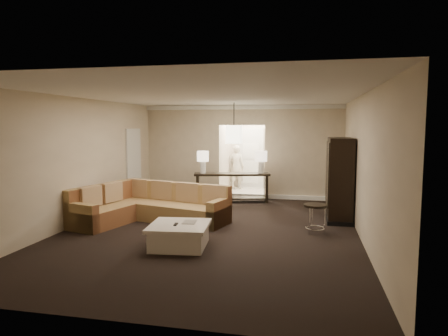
% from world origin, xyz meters
% --- Properties ---
extents(ground, '(8.00, 8.00, 0.00)m').
position_xyz_m(ground, '(0.00, 0.00, 0.00)').
color(ground, black).
rests_on(ground, ground).
extents(wall_back, '(6.00, 0.04, 2.80)m').
position_xyz_m(wall_back, '(0.00, 4.00, 1.40)').
color(wall_back, beige).
rests_on(wall_back, ground).
extents(wall_front, '(6.00, 0.04, 2.80)m').
position_xyz_m(wall_front, '(0.00, -4.00, 1.40)').
color(wall_front, beige).
rests_on(wall_front, ground).
extents(wall_left, '(0.04, 8.00, 2.80)m').
position_xyz_m(wall_left, '(-3.00, 0.00, 1.40)').
color(wall_left, beige).
rests_on(wall_left, ground).
extents(wall_right, '(0.04, 8.00, 2.80)m').
position_xyz_m(wall_right, '(3.00, 0.00, 1.40)').
color(wall_right, beige).
rests_on(wall_right, ground).
extents(ceiling, '(6.00, 8.00, 0.02)m').
position_xyz_m(ceiling, '(0.00, 0.00, 2.80)').
color(ceiling, white).
rests_on(ceiling, wall_back).
extents(crown_molding, '(6.00, 0.10, 0.12)m').
position_xyz_m(crown_molding, '(0.00, 3.95, 2.73)').
color(crown_molding, white).
rests_on(crown_molding, wall_back).
extents(baseboard, '(6.00, 0.10, 0.12)m').
position_xyz_m(baseboard, '(0.00, 3.95, 0.06)').
color(baseboard, white).
rests_on(baseboard, ground).
extents(side_door, '(0.05, 0.90, 2.10)m').
position_xyz_m(side_door, '(-2.97, 2.80, 1.05)').
color(side_door, silver).
rests_on(side_door, ground).
extents(foyer, '(1.44, 2.02, 2.80)m').
position_xyz_m(foyer, '(0.00, 5.34, 1.30)').
color(foyer, white).
rests_on(foyer, ground).
extents(sectional_sofa, '(3.36, 2.45, 0.87)m').
position_xyz_m(sectional_sofa, '(-1.60, 0.50, 0.34)').
color(sectional_sofa, brown).
rests_on(sectional_sofa, ground).
extents(coffee_table, '(1.15, 1.15, 0.44)m').
position_xyz_m(coffee_table, '(-0.28, -1.20, 0.22)').
color(coffee_table, white).
rests_on(coffee_table, ground).
extents(console_table, '(2.21, 0.96, 0.83)m').
position_xyz_m(console_table, '(-0.15, 3.20, 0.50)').
color(console_table, black).
rests_on(console_table, ground).
extents(armoire, '(0.57, 1.33, 1.91)m').
position_xyz_m(armoire, '(2.69, 1.58, 0.92)').
color(armoire, black).
rests_on(armoire, ground).
extents(drink_table, '(0.48, 0.48, 0.60)m').
position_xyz_m(drink_table, '(2.14, 0.24, 0.43)').
color(drink_table, black).
rests_on(drink_table, ground).
extents(table_lamp_left, '(0.33, 0.33, 0.64)m').
position_xyz_m(table_lamp_left, '(-0.96, 3.02, 1.26)').
color(table_lamp_left, white).
rests_on(table_lamp_left, console_table).
extents(table_lamp_right, '(0.33, 0.33, 0.64)m').
position_xyz_m(table_lamp_right, '(0.67, 3.38, 1.26)').
color(table_lamp_right, white).
rests_on(table_lamp_right, console_table).
extents(pendant_light, '(0.38, 0.38, 1.09)m').
position_xyz_m(pendant_light, '(0.00, 2.70, 1.95)').
color(pendant_light, black).
rests_on(pendant_light, ceiling).
extents(person, '(0.62, 0.42, 1.69)m').
position_xyz_m(person, '(-0.45, 5.60, 0.85)').
color(person, beige).
rests_on(person, ground).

